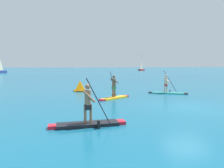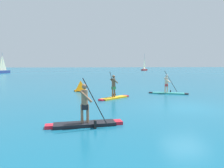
{
  "view_description": "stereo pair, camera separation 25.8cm",
  "coord_description": "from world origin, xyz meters",
  "px_view_note": "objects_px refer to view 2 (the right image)",
  "views": [
    {
      "loc": [
        -6.84,
        -10.83,
        2.43
      ],
      "look_at": [
        -3.31,
        5.08,
        0.96
      ],
      "focal_mm": 33.67,
      "sensor_mm": 36.0,
      "label": 1
    },
    {
      "loc": [
        -6.59,
        -10.88,
        2.43
      ],
      "look_at": [
        -3.31,
        5.08,
        0.96
      ],
      "focal_mm": 33.67,
      "sensor_mm": 36.0,
      "label": 2
    }
  ],
  "objects_px": {
    "race_marker_buoy": "(81,86)",
    "sailboat_left_horizon": "(3,71)",
    "paddleboarder_mid_center": "(114,93)",
    "sailboat_right_horizon": "(144,68)",
    "paddleboarder_far_right": "(168,89)",
    "paddleboarder_near_left": "(85,118)"
  },
  "relations": [
    {
      "from": "race_marker_buoy",
      "to": "sailboat_left_horizon",
      "type": "bearing_deg",
      "value": 112.87
    },
    {
      "from": "paddleboarder_mid_center",
      "to": "sailboat_right_horizon",
      "type": "relative_size",
      "value": 0.35
    },
    {
      "from": "race_marker_buoy",
      "to": "sailboat_left_horizon",
      "type": "height_order",
      "value": "sailboat_left_horizon"
    },
    {
      "from": "race_marker_buoy",
      "to": "sailboat_right_horizon",
      "type": "distance_m",
      "value": 76.28
    },
    {
      "from": "paddleboarder_far_right",
      "to": "sailboat_right_horizon",
      "type": "bearing_deg",
      "value": 98.82
    },
    {
      "from": "paddleboarder_mid_center",
      "to": "race_marker_buoy",
      "type": "distance_m",
      "value": 5.39
    },
    {
      "from": "race_marker_buoy",
      "to": "sailboat_right_horizon",
      "type": "xyz_separation_m",
      "value": [
        31.98,
        69.25,
        0.63
      ]
    },
    {
      "from": "race_marker_buoy",
      "to": "sailboat_right_horizon",
      "type": "bearing_deg",
      "value": 65.22
    },
    {
      "from": "paddleboarder_far_right",
      "to": "sailboat_left_horizon",
      "type": "relative_size",
      "value": 0.49
    },
    {
      "from": "paddleboarder_near_left",
      "to": "paddleboarder_mid_center",
      "type": "height_order",
      "value": "same"
    },
    {
      "from": "sailboat_left_horizon",
      "to": "sailboat_right_horizon",
      "type": "height_order",
      "value": "sailboat_right_horizon"
    },
    {
      "from": "paddleboarder_near_left",
      "to": "sailboat_right_horizon",
      "type": "relative_size",
      "value": 0.41
    },
    {
      "from": "paddleboarder_near_left",
      "to": "paddleboarder_mid_center",
      "type": "relative_size",
      "value": 1.2
    },
    {
      "from": "paddleboarder_near_left",
      "to": "sailboat_left_horizon",
      "type": "bearing_deg",
      "value": 106.86
    },
    {
      "from": "race_marker_buoy",
      "to": "sailboat_left_horizon",
      "type": "xyz_separation_m",
      "value": [
        -20.41,
        48.4,
        0.34
      ]
    },
    {
      "from": "sailboat_left_horizon",
      "to": "sailboat_right_horizon",
      "type": "bearing_deg",
      "value": 126.85
    },
    {
      "from": "paddleboarder_mid_center",
      "to": "sailboat_right_horizon",
      "type": "distance_m",
      "value": 79.98
    },
    {
      "from": "paddleboarder_near_left",
      "to": "race_marker_buoy",
      "type": "height_order",
      "value": "paddleboarder_near_left"
    },
    {
      "from": "sailboat_left_horizon",
      "to": "sailboat_right_horizon",
      "type": "distance_m",
      "value": 56.39
    },
    {
      "from": "paddleboarder_mid_center",
      "to": "race_marker_buoy",
      "type": "relative_size",
      "value": 1.76
    },
    {
      "from": "paddleboarder_mid_center",
      "to": "paddleboarder_far_right",
      "type": "height_order",
      "value": "paddleboarder_mid_center"
    },
    {
      "from": "race_marker_buoy",
      "to": "sailboat_left_horizon",
      "type": "relative_size",
      "value": 0.24
    }
  ]
}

